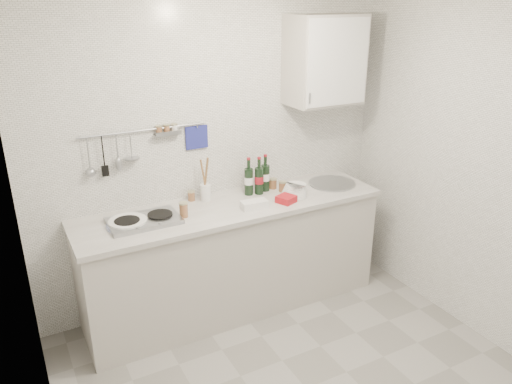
% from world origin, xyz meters
% --- Properties ---
extents(back_wall, '(3.00, 0.02, 2.50)m').
position_xyz_m(back_wall, '(0.00, 1.40, 1.25)').
color(back_wall, silver).
rests_on(back_wall, floor).
extents(wall_left, '(0.02, 2.80, 2.50)m').
position_xyz_m(wall_left, '(-1.50, 0.00, 1.25)').
color(wall_left, silver).
rests_on(wall_left, floor).
extents(wall_right, '(0.02, 2.80, 2.50)m').
position_xyz_m(wall_right, '(1.50, 0.00, 1.25)').
color(wall_right, silver).
rests_on(wall_right, floor).
extents(counter, '(2.44, 0.64, 0.96)m').
position_xyz_m(counter, '(0.01, 1.10, 0.43)').
color(counter, '#B3ADA5').
rests_on(counter, floor).
extents(wall_rail, '(0.98, 0.09, 0.34)m').
position_xyz_m(wall_rail, '(-0.60, 1.37, 1.43)').
color(wall_rail, '#93969B').
rests_on(wall_rail, back_wall).
extents(wall_cabinet, '(0.60, 0.38, 0.70)m').
position_xyz_m(wall_cabinet, '(0.90, 1.22, 1.95)').
color(wall_cabinet, '#B3ADA5').
rests_on(wall_cabinet, back_wall).
extents(plate_stack_hob, '(0.29, 0.29, 0.04)m').
position_xyz_m(plate_stack_hob, '(-0.82, 1.10, 0.94)').
color(plate_stack_hob, '#4A5BA8').
rests_on(plate_stack_hob, counter).
extents(plate_stack_sink, '(0.23, 0.21, 0.10)m').
position_xyz_m(plate_stack_sink, '(0.52, 1.03, 0.97)').
color(plate_stack_sink, white).
rests_on(plate_stack_sink, counter).
extents(wine_bottles, '(0.23, 0.11, 0.31)m').
position_xyz_m(wine_bottles, '(0.29, 1.22, 1.07)').
color(wine_bottles, black).
rests_on(wine_bottles, counter).
extents(butter_dish, '(0.21, 0.12, 0.06)m').
position_xyz_m(butter_dish, '(0.12, 0.95, 0.95)').
color(butter_dish, white).
rests_on(butter_dish, counter).
extents(strawberry_punnet, '(0.17, 0.17, 0.05)m').
position_xyz_m(strawberry_punnet, '(0.39, 0.94, 0.95)').
color(strawberry_punnet, red).
rests_on(strawberry_punnet, counter).
extents(utensil_crock, '(0.09, 0.09, 0.36)m').
position_xyz_m(utensil_crock, '(-0.15, 1.28, 1.00)').
color(utensil_crock, white).
rests_on(utensil_crock, counter).
extents(jar_a, '(0.06, 0.06, 0.08)m').
position_xyz_m(jar_a, '(-0.25, 1.33, 0.96)').
color(jar_a, brown).
rests_on(jar_a, counter).
extents(jar_b, '(0.07, 0.07, 0.09)m').
position_xyz_m(jar_b, '(0.45, 1.25, 0.96)').
color(jar_b, brown).
rests_on(jar_b, counter).
extents(jar_c, '(0.06, 0.06, 0.09)m').
position_xyz_m(jar_c, '(0.49, 1.15, 0.96)').
color(jar_c, brown).
rests_on(jar_c, counter).
extents(jar_d, '(0.07, 0.07, 0.11)m').
position_xyz_m(jar_d, '(-0.41, 1.06, 0.98)').
color(jar_d, brown).
rests_on(jar_d, counter).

